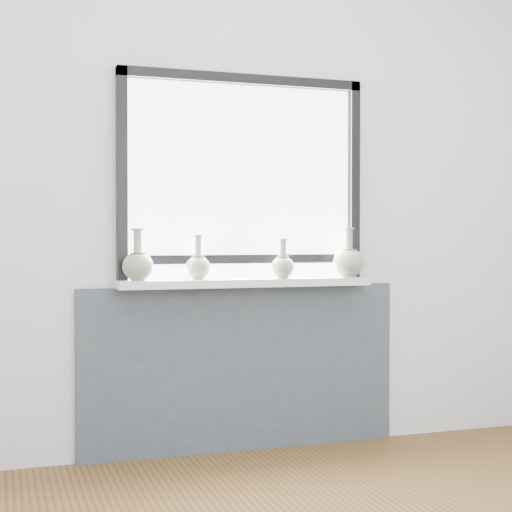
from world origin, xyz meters
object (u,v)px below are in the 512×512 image
object	(u,v)px
windowsill	(246,283)
vase_d	(348,261)
vase_b	(198,265)
vase_c	(283,265)
vase_a	(138,264)

from	to	relation	value
windowsill	vase_d	bearing A→B (deg)	-2.82
vase_b	vase_d	bearing A→B (deg)	-2.47
vase_b	vase_c	size ratio (longest dim) A/B	1.09
vase_c	vase_a	bearing A→B (deg)	-179.89
vase_a	vase_c	world-z (taller)	vase_a
windowsill	vase_a	xyz separation A→B (m)	(-0.56, -0.03, 0.10)
vase_b	vase_d	world-z (taller)	vase_d
vase_c	vase_d	bearing A→B (deg)	-0.15
vase_c	vase_b	bearing A→B (deg)	175.58
windowsill	vase_d	distance (m)	0.57
windowsill	vase_c	distance (m)	0.21
windowsill	vase_b	world-z (taller)	vase_b
windowsill	vase_c	size ratio (longest dim) A/B	6.41
vase_c	vase_d	size ratio (longest dim) A/B	0.78
vase_a	vase_d	size ratio (longest dim) A/B	0.97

